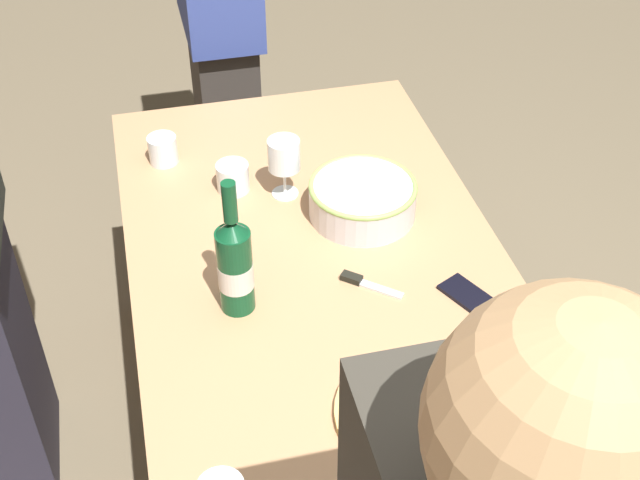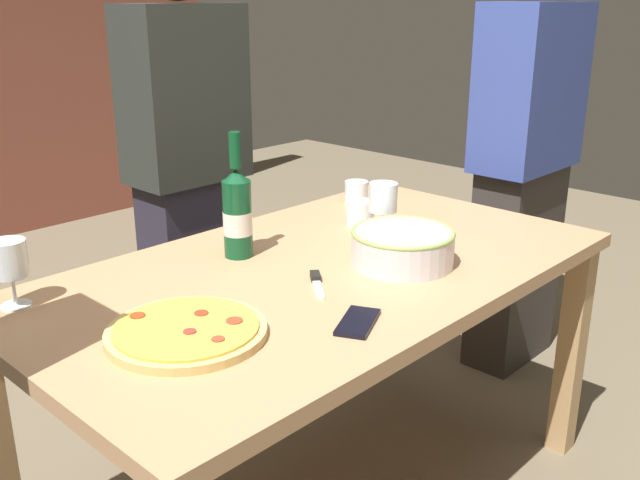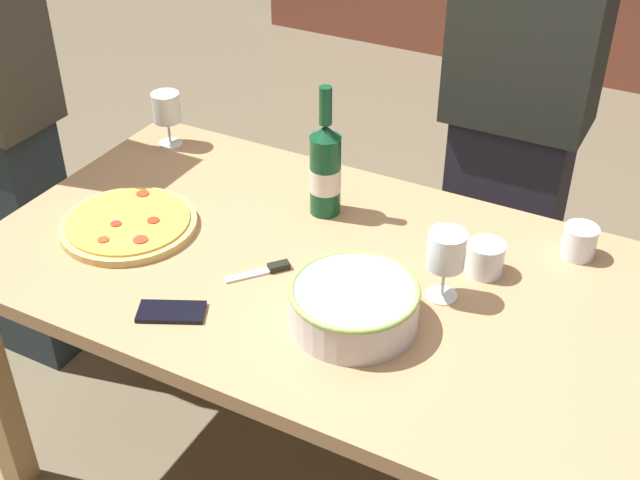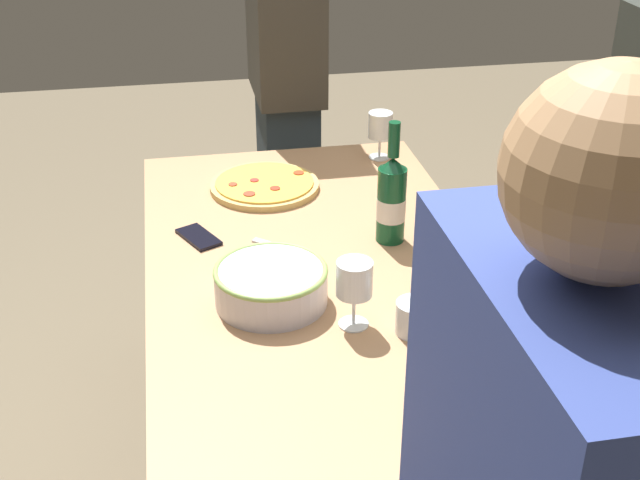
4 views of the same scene
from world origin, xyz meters
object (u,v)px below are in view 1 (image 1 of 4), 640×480
object	(u,v)px
dining_table	(320,291)
cell_phone	(470,297)
pizza_knife	(363,282)
cup_amber	(233,177)
cup_ceramic	(163,150)
wine_glass_by_bottle	(284,156)
person_host	(219,22)
wine_bottle	(235,264)
pizza	(420,412)
serving_bowl	(363,198)

from	to	relation	value
dining_table	cell_phone	distance (m)	0.38
dining_table	pizza_knife	world-z (taller)	pizza_knife
cup_amber	cup_ceramic	world-z (taller)	same
wine_glass_by_bottle	person_host	xyz separation A→B (m)	(0.91, 0.04, -0.05)
wine_bottle	wine_glass_by_bottle	world-z (taller)	wine_bottle
pizza	cell_phone	world-z (taller)	pizza
dining_table	serving_bowl	distance (m)	0.26
cell_phone	pizza_knife	distance (m)	0.25
cell_phone	person_host	xyz separation A→B (m)	(1.40, 0.36, 0.07)
dining_table	person_host	size ratio (longest dim) A/B	0.98
dining_table	cup_amber	xyz separation A→B (m)	(0.34, 0.15, 0.13)
cup_amber	person_host	distance (m)	0.86
cup_ceramic	cell_phone	world-z (taller)	cup_ceramic
cup_amber	pizza	bearing A→B (deg)	-164.20
serving_bowl	dining_table	bearing A→B (deg)	136.84
cup_amber	pizza_knife	distance (m)	0.50
wine_glass_by_bottle	cup_amber	distance (m)	0.16
pizza	cell_phone	size ratio (longest dim) A/B	2.35
serving_bowl	pizza	bearing A→B (deg)	174.19
serving_bowl	person_host	bearing A→B (deg)	11.41
person_host	serving_bowl	bearing A→B (deg)	8.53
dining_table	wine_glass_by_bottle	world-z (taller)	wine_glass_by_bottle
dining_table	serving_bowl	world-z (taller)	serving_bowl
serving_bowl	wine_bottle	world-z (taller)	wine_bottle
cup_ceramic	pizza_knife	world-z (taller)	cup_ceramic
pizza_knife	person_host	size ratio (longest dim) A/B	0.08
wine_bottle	wine_glass_by_bottle	xyz separation A→B (m)	(0.39, -0.19, -0.01)
cell_phone	cup_ceramic	bearing A→B (deg)	-74.97
serving_bowl	cup_amber	xyz separation A→B (m)	(0.18, 0.30, -0.01)
pizza	cell_phone	bearing A→B (deg)	-37.09
person_host	cell_phone	bearing A→B (deg)	11.72
wine_bottle	serving_bowl	bearing A→B (deg)	-54.66
cup_amber	serving_bowl	bearing A→B (deg)	-121.33
dining_table	pizza	world-z (taller)	pizza
wine_bottle	person_host	distance (m)	1.31
pizza_knife	dining_table	bearing A→B (deg)	39.64
cell_phone	person_host	distance (m)	1.44
pizza	cell_phone	distance (m)	0.37
wine_bottle	cell_phone	bearing A→B (deg)	-101.11
dining_table	cell_phone	xyz separation A→B (m)	(-0.20, -0.30, 0.10)
cup_amber	wine_glass_by_bottle	bearing A→B (deg)	-112.26
pizza	pizza_knife	world-z (taller)	pizza
dining_table	pizza	xyz separation A→B (m)	(-0.49, -0.08, 0.11)
dining_table	wine_glass_by_bottle	bearing A→B (deg)	4.84
cell_phone	cup_amber	bearing A→B (deg)	-75.92
cup_amber	pizza_knife	world-z (taller)	cup_amber
cup_ceramic	pizza_knife	xyz separation A→B (m)	(-0.61, -0.40, -0.03)
wine_bottle	person_host	bearing A→B (deg)	-6.76
serving_bowl	cell_phone	bearing A→B (deg)	-156.72
dining_table	cup_ceramic	world-z (taller)	cup_ceramic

